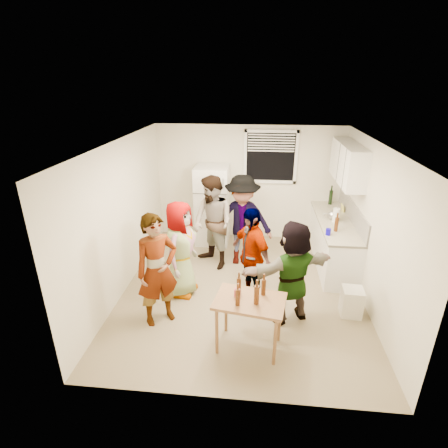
# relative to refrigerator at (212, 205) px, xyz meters

# --- Properties ---
(room) EXTENTS (4.00, 4.50, 2.50)m
(room) POSITION_rel_refrigerator_xyz_m (0.75, -1.88, -0.85)
(room) COLOR silver
(room) RESTS_ON ground
(window) EXTENTS (1.12, 0.10, 1.06)m
(window) POSITION_rel_refrigerator_xyz_m (1.20, 0.33, 1.00)
(window) COLOR white
(window) RESTS_ON room
(refrigerator) EXTENTS (0.70, 0.70, 1.70)m
(refrigerator) POSITION_rel_refrigerator_xyz_m (0.00, 0.00, 0.00)
(refrigerator) COLOR white
(refrigerator) RESTS_ON ground
(counter_lower) EXTENTS (0.60, 2.20, 0.86)m
(counter_lower) POSITION_rel_refrigerator_xyz_m (2.45, -0.73, -0.42)
(counter_lower) COLOR white
(counter_lower) RESTS_ON ground
(countertop) EXTENTS (0.64, 2.22, 0.04)m
(countertop) POSITION_rel_refrigerator_xyz_m (2.45, -0.73, 0.03)
(countertop) COLOR #BEB79C
(countertop) RESTS_ON counter_lower
(backsplash) EXTENTS (0.03, 2.20, 0.36)m
(backsplash) POSITION_rel_refrigerator_xyz_m (2.74, -0.73, 0.23)
(backsplash) COLOR #BBB6AD
(backsplash) RESTS_ON countertop
(upper_cabinets) EXTENTS (0.34, 1.60, 0.70)m
(upper_cabinets) POSITION_rel_refrigerator_xyz_m (2.58, -0.53, 1.10)
(upper_cabinets) COLOR white
(upper_cabinets) RESTS_ON room
(kettle) EXTENTS (0.27, 0.23, 0.20)m
(kettle) POSITION_rel_refrigerator_xyz_m (2.40, -0.68, 0.05)
(kettle) COLOR silver
(kettle) RESTS_ON countertop
(paper_towel) EXTENTS (0.12, 0.12, 0.26)m
(paper_towel) POSITION_rel_refrigerator_xyz_m (2.43, -0.80, 0.05)
(paper_towel) COLOR white
(paper_towel) RESTS_ON countertop
(wine_bottle) EXTENTS (0.08, 0.08, 0.30)m
(wine_bottle) POSITION_rel_refrigerator_xyz_m (2.50, 0.18, 0.05)
(wine_bottle) COLOR black
(wine_bottle) RESTS_ON countertop
(beer_bottle_counter) EXTENTS (0.07, 0.07, 0.25)m
(beer_bottle_counter) POSITION_rel_refrigerator_xyz_m (2.35, -1.25, 0.05)
(beer_bottle_counter) COLOR #47230C
(beer_bottle_counter) RESTS_ON countertop
(blue_cup) EXTENTS (0.09, 0.09, 0.11)m
(blue_cup) POSITION_rel_refrigerator_xyz_m (2.19, -1.43, 0.05)
(blue_cup) COLOR #0F05B5
(blue_cup) RESTS_ON countertop
(picture_frame) EXTENTS (0.02, 0.17, 0.14)m
(picture_frame) POSITION_rel_refrigerator_xyz_m (2.67, -0.24, 0.12)
(picture_frame) COLOR #F2E95E
(picture_frame) RESTS_ON countertop
(trash_bin) EXTENTS (0.32, 0.32, 0.45)m
(trash_bin) POSITION_rel_refrigerator_xyz_m (2.46, -2.39, -0.60)
(trash_bin) COLOR silver
(trash_bin) RESTS_ON ground
(serving_table) EXTENTS (0.98, 0.74, 0.76)m
(serving_table) POSITION_rel_refrigerator_xyz_m (0.92, -3.26, -0.85)
(serving_table) COLOR brown
(serving_table) RESTS_ON ground
(beer_bottle_table) EXTENTS (0.07, 0.07, 0.26)m
(beer_bottle_table) POSITION_rel_refrigerator_xyz_m (1.00, -3.33, -0.09)
(beer_bottle_table) COLOR #47230C
(beer_bottle_table) RESTS_ON serving_table
(red_cup) EXTENTS (0.08, 0.08, 0.11)m
(red_cup) POSITION_rel_refrigerator_xyz_m (0.75, -3.20, -0.09)
(red_cup) COLOR #AC1F32
(red_cup) RESTS_ON serving_table
(guest_grey) EXTENTS (1.76, 1.10, 0.52)m
(guest_grey) POSITION_rel_refrigerator_xyz_m (-0.25, -2.06, -0.85)
(guest_grey) COLOR #979797
(guest_grey) RESTS_ON ground
(guest_stripe) EXTENTS (1.53, 1.73, 0.41)m
(guest_stripe) POSITION_rel_refrigerator_xyz_m (-0.42, -2.81, -0.85)
(guest_stripe) COLOR #141933
(guest_stripe) RESTS_ON ground
(guest_back_left) EXTENTS (1.87, 1.86, 0.67)m
(guest_back_left) POSITION_rel_refrigerator_xyz_m (0.15, -1.08, -0.85)
(guest_back_left) COLOR brown
(guest_back_left) RESTS_ON ground
(guest_back_right) EXTENTS (1.15, 1.78, 0.66)m
(guest_back_right) POSITION_rel_refrigerator_xyz_m (0.69, -0.90, -0.85)
(guest_back_right) COLOR #3D3D43
(guest_back_right) RESTS_ON ground
(guest_black) EXTENTS (1.83, 1.71, 0.39)m
(guest_black) POSITION_rel_refrigerator_xyz_m (0.89, -2.11, -0.85)
(guest_black) COLOR black
(guest_black) RESTS_ON ground
(guest_orange) EXTENTS (2.03, 2.08, 0.47)m
(guest_orange) POSITION_rel_refrigerator_xyz_m (1.51, -2.58, -0.85)
(guest_orange) COLOR #F09652
(guest_orange) RESTS_ON ground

